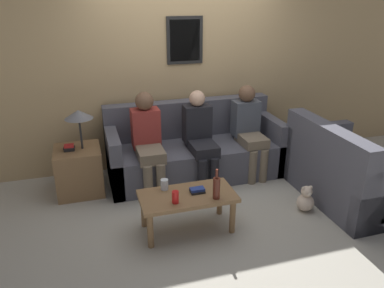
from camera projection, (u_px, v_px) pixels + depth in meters
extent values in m
plane|color=#ADA899|center=(207.00, 191.00, 4.61)|extent=(16.00, 16.00, 0.00)
cube|color=tan|center=(184.00, 71.00, 5.02)|extent=(9.00, 0.06, 2.60)
cube|color=black|center=(185.00, 40.00, 4.83)|extent=(0.48, 0.02, 0.60)
cube|color=beige|center=(185.00, 40.00, 4.82)|extent=(0.40, 0.01, 0.52)
cube|color=#4C4C56|center=(195.00, 159.00, 4.95)|extent=(2.26, 0.89, 0.45)
cube|color=#4C4C56|center=(188.00, 118.00, 5.09)|extent=(2.26, 0.20, 0.49)
cube|color=#4C4C56|center=(114.00, 159.00, 4.62)|extent=(0.14, 0.89, 0.72)
cube|color=#4C4C56|center=(268.00, 141.00, 5.19)|extent=(0.14, 0.89, 0.72)
cube|color=#4C4C56|center=(348.00, 181.00, 4.38)|extent=(0.89, 1.42, 0.45)
cube|color=#4C4C56|center=(328.00, 148.00, 4.11)|extent=(0.20, 1.42, 0.49)
cube|color=#4C4C56|center=(317.00, 150.00, 4.90)|extent=(0.89, 0.14, 0.72)
cube|color=olive|center=(187.00, 196.00, 3.73)|extent=(0.96, 0.49, 0.04)
cylinder|color=olive|center=(150.00, 231.00, 3.53)|extent=(0.06, 0.06, 0.37)
cylinder|color=olive|center=(232.00, 216.00, 3.76)|extent=(0.06, 0.06, 0.37)
cylinder|color=olive|center=(144.00, 211.00, 3.86)|extent=(0.06, 0.06, 0.37)
cylinder|color=olive|center=(220.00, 199.00, 4.08)|extent=(0.06, 0.06, 0.37)
cube|color=olive|center=(79.00, 170.00, 4.51)|extent=(0.54, 0.54, 0.56)
cylinder|color=#262628|center=(81.00, 133.00, 4.35)|extent=(0.02, 0.02, 0.39)
cone|color=slate|center=(78.00, 114.00, 4.26)|extent=(0.32, 0.32, 0.10)
cube|color=black|center=(69.00, 149.00, 4.35)|extent=(0.12, 0.08, 0.03)
cube|color=black|center=(69.00, 148.00, 4.35)|extent=(0.13, 0.10, 0.02)
cube|color=red|center=(69.00, 146.00, 4.34)|extent=(0.11, 0.08, 0.03)
cylinder|color=#562319|center=(216.00, 188.00, 3.62)|extent=(0.07, 0.07, 0.22)
cylinder|color=#562319|center=(217.00, 174.00, 3.56)|extent=(0.03, 0.03, 0.09)
cylinder|color=silver|center=(164.00, 184.00, 3.80)|extent=(0.08, 0.08, 0.11)
cube|color=black|center=(197.00, 191.00, 3.76)|extent=(0.14, 0.10, 0.02)
cube|color=navy|center=(197.00, 189.00, 3.75)|extent=(0.14, 0.08, 0.03)
cylinder|color=red|center=(175.00, 197.00, 3.55)|extent=(0.07, 0.07, 0.12)
cube|color=#756651|center=(150.00, 153.00, 4.46)|extent=(0.31, 0.46, 0.14)
cylinder|color=#756651|center=(148.00, 183.00, 4.33)|extent=(0.11, 0.11, 0.45)
cylinder|color=#756651|center=(161.00, 181.00, 4.37)|extent=(0.11, 0.11, 0.45)
cube|color=maroon|center=(146.00, 128.00, 4.57)|extent=(0.34, 0.22, 0.48)
sphere|color=brown|center=(144.00, 101.00, 4.44)|extent=(0.22, 0.22, 0.22)
cube|color=black|center=(203.00, 148.00, 4.62)|extent=(0.31, 0.47, 0.14)
cylinder|color=black|center=(202.00, 177.00, 4.49)|extent=(0.11, 0.11, 0.45)
cylinder|color=black|center=(214.00, 175.00, 4.53)|extent=(0.11, 0.11, 0.45)
cube|color=black|center=(197.00, 124.00, 4.74)|extent=(0.34, 0.22, 0.48)
sphere|color=tan|center=(197.00, 98.00, 4.61)|extent=(0.20, 0.20, 0.20)
cube|color=#756651|center=(252.00, 140.00, 4.85)|extent=(0.31, 0.44, 0.14)
cylinder|color=#756651|center=(252.00, 167.00, 4.73)|extent=(0.11, 0.11, 0.45)
cylinder|color=#756651|center=(263.00, 166.00, 4.77)|extent=(0.11, 0.11, 0.45)
cube|color=#474C56|center=(246.00, 118.00, 4.96)|extent=(0.34, 0.22, 0.47)
sphere|color=brown|center=(247.00, 94.00, 4.83)|extent=(0.22, 0.22, 0.22)
sphere|color=beige|center=(305.00, 203.00, 4.18)|extent=(0.19, 0.19, 0.19)
sphere|color=beige|center=(307.00, 191.00, 4.12)|extent=(0.13, 0.13, 0.13)
sphere|color=beige|center=(304.00, 189.00, 4.10)|extent=(0.04, 0.04, 0.04)
sphere|color=beige|center=(311.00, 187.00, 4.12)|extent=(0.04, 0.04, 0.04)
sphere|color=#FFEAD1|center=(309.00, 194.00, 4.08)|extent=(0.05, 0.05, 0.05)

